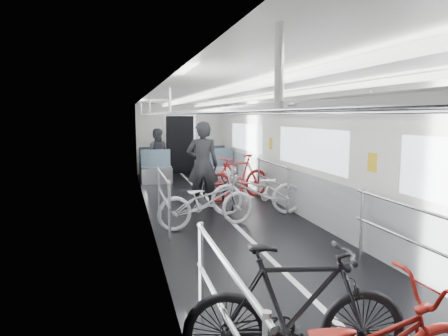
# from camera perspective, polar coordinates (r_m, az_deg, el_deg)

# --- Properties ---
(car_shell) EXTENTS (3.02, 14.01, 2.41)m
(car_shell) POSITION_cam_1_polar(r_m,az_deg,el_deg) (8.99, -1.59, 1.83)
(car_shell) COLOR black
(car_shell) RESTS_ON ground
(bike_left_mid) EXTENTS (1.82, 0.85, 1.05)m
(bike_left_mid) POSITION_cam_1_polar(r_m,az_deg,el_deg) (3.32, 10.15, -19.25)
(bike_left_mid) COLOR black
(bike_left_mid) RESTS_ON floor
(bike_left_far) EXTENTS (1.90, 0.90, 0.96)m
(bike_left_far) POSITION_cam_1_polar(r_m,az_deg,el_deg) (7.22, -2.50, -4.78)
(bike_left_far) COLOR silver
(bike_left_far) RESTS_ON floor
(bike_right_mid) EXTENTS (1.96, 0.91, 0.99)m
(bike_right_mid) POSITION_cam_1_polar(r_m,az_deg,el_deg) (8.15, 4.77, -3.27)
(bike_right_mid) COLOR silver
(bike_right_mid) RESTS_ON floor
(bike_right_far) EXTENTS (1.87, 1.09, 1.08)m
(bike_right_far) POSITION_cam_1_polar(r_m,az_deg,el_deg) (9.59, 2.09, -1.34)
(bike_right_far) COLOR #AC1715
(bike_right_far) RESTS_ON floor
(bike_aisle) EXTENTS (0.88, 1.65, 0.83)m
(bike_aisle) POSITION_cam_1_polar(r_m,az_deg,el_deg) (8.71, -0.88, -3.09)
(bike_aisle) COLOR black
(bike_aisle) RESTS_ON floor
(person_standing) EXTENTS (0.76, 0.57, 1.89)m
(person_standing) POSITION_cam_1_polar(r_m,az_deg,el_deg) (8.66, -3.08, 0.41)
(person_standing) COLOR black
(person_standing) RESTS_ON floor
(person_seated) EXTENTS (0.91, 0.78, 1.61)m
(person_seated) POSITION_cam_1_polar(r_m,az_deg,el_deg) (12.87, -9.57, 2.01)
(person_seated) COLOR #2F2D35
(person_seated) RESTS_ON floor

